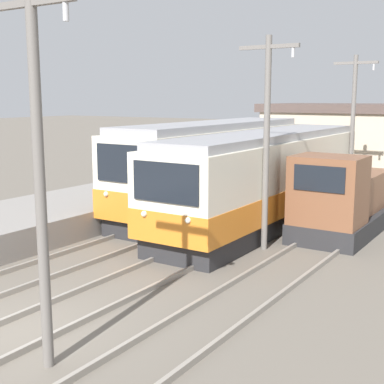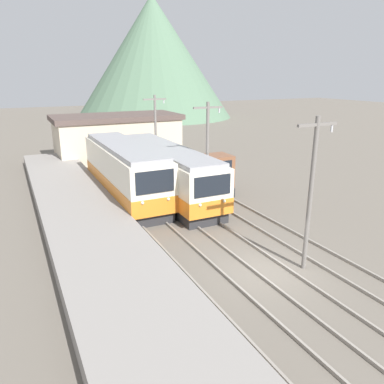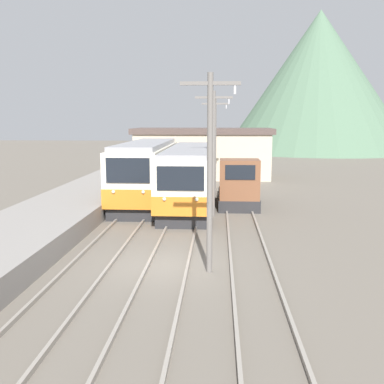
{
  "view_description": "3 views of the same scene",
  "coord_description": "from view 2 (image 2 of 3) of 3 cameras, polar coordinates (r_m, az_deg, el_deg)",
  "views": [
    {
      "loc": [
        8.93,
        -6.81,
        4.9
      ],
      "look_at": [
        -1.43,
        9.17,
        1.52
      ],
      "focal_mm": 50.0,
      "sensor_mm": 36.0,
      "label": 1
    },
    {
      "loc": [
        -9.46,
        -11.89,
        8.33
      ],
      "look_at": [
        0.01,
        7.46,
        1.58
      ],
      "focal_mm": 35.0,
      "sensor_mm": 36.0,
      "label": 2
    },
    {
      "loc": [
        2.0,
        -15.61,
        5.24
      ],
      "look_at": [
        0.57,
        8.22,
        1.42
      ],
      "focal_mm": 42.0,
      "sensor_mm": 36.0,
      "label": 3
    }
  ],
  "objects": [
    {
      "name": "platform_left",
      "position": [
        14.61,
        -9.58,
        -15.45
      ],
      "size": [
        4.5,
        54.0,
        0.93
      ],
      "primitive_type": "cube",
      "color": "gray",
      "rests_on": "ground"
    },
    {
      "name": "track_right",
      "position": [
        19.23,
        18.87,
        -9.06
      ],
      "size": [
        1.54,
        60.0,
        0.14
      ],
      "color": "gray",
      "rests_on": "ground"
    },
    {
      "name": "ground_plane",
      "position": [
        17.33,
        11.11,
        -11.7
      ],
      "size": [
        200.0,
        200.0,
        0.0
      ],
      "primitive_type": "plane",
      "color": "#665E54"
    },
    {
      "name": "commuter_train_center",
      "position": [
        26.61,
        -3.94,
        2.86
      ],
      "size": [
        2.84,
        13.56,
        3.6
      ],
      "color": "#28282B",
      "rests_on": "ground"
    },
    {
      "name": "catenary_mast_far",
      "position": [
        32.15,
        -5.54,
        9.04
      ],
      "size": [
        2.0,
        0.2,
        6.78
      ],
      "color": "slate",
      "rests_on": "ground"
    },
    {
      "name": "track_left",
      "position": [
        16.02,
        3.44,
        -13.68
      ],
      "size": [
        1.54,
        60.0,
        0.14
      ],
      "color": "gray",
      "rests_on": "ground"
    },
    {
      "name": "catenary_mast_near",
      "position": [
        16.58,
        17.69,
        0.36
      ],
      "size": [
        2.0,
        0.2,
        6.78
      ],
      "color": "slate",
      "rests_on": "ground"
    },
    {
      "name": "shunting_locomotive",
      "position": [
        27.98,
        1.76,
        2.63
      ],
      "size": [
        2.4,
        5.79,
        3.0
      ],
      "color": "#28282B",
      "rests_on": "ground"
    },
    {
      "name": "station_building",
      "position": [
        39.65,
        -11.32,
        8.27
      ],
      "size": [
        12.6,
        6.3,
        4.51
      ],
      "color": "beige",
      "rests_on": "ground"
    },
    {
      "name": "track_center",
      "position": [
        17.4,
        11.66,
        -11.34
      ],
      "size": [
        1.54,
        60.0,
        0.14
      ],
      "color": "gray",
      "rests_on": "ground"
    },
    {
      "name": "catenary_mast_mid",
      "position": [
        23.86,
        2.38,
        6.2
      ],
      "size": [
        2.0,
        0.2,
        6.78
      ],
      "color": "slate",
      "rests_on": "ground"
    },
    {
      "name": "commuter_train_left",
      "position": [
        26.38,
        -10.19,
        2.76
      ],
      "size": [
        2.84,
        12.08,
        3.88
      ],
      "color": "#28282B",
      "rests_on": "ground"
    },
    {
      "name": "mountain_backdrop",
      "position": [
        80.12,
        -5.92,
        19.66
      ],
      "size": [
        31.56,
        31.56,
        23.27
      ],
      "color": "#517056",
      "rests_on": "ground"
    }
  ]
}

